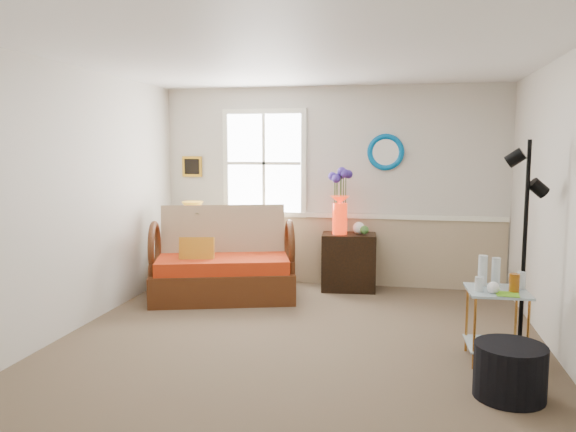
% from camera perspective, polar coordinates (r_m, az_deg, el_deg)
% --- Properties ---
extents(floor, '(4.50, 5.00, 0.01)m').
position_cam_1_polar(floor, '(5.24, 0.84, -13.17)').
color(floor, brown).
rests_on(floor, ground).
extents(ceiling, '(4.50, 5.00, 0.01)m').
position_cam_1_polar(ceiling, '(4.99, 0.89, 16.14)').
color(ceiling, white).
rests_on(ceiling, walls).
extents(walls, '(4.51, 5.01, 2.60)m').
position_cam_1_polar(walls, '(4.95, 0.86, 1.11)').
color(walls, beige).
rests_on(walls, floor).
extents(wainscot, '(4.46, 0.02, 0.90)m').
position_cam_1_polar(wainscot, '(7.50, 4.33, -3.49)').
color(wainscot, tan).
rests_on(wainscot, walls).
extents(chair_rail, '(4.46, 0.04, 0.06)m').
position_cam_1_polar(chair_rail, '(7.42, 4.35, 0.07)').
color(chair_rail, white).
rests_on(chair_rail, walls).
extents(window, '(1.14, 0.06, 1.44)m').
position_cam_1_polar(window, '(7.53, -2.44, 5.37)').
color(window, white).
rests_on(window, walls).
extents(picture, '(0.28, 0.03, 0.28)m').
position_cam_1_polar(picture, '(7.85, -9.70, 4.98)').
color(picture, '#AE7E1F').
rests_on(picture, walls).
extents(mirror, '(0.47, 0.07, 0.47)m').
position_cam_1_polar(mirror, '(7.32, 9.90, 6.41)').
color(mirror, '#006BB2').
rests_on(mirror, walls).
extents(loveseat, '(1.87, 1.39, 1.09)m').
position_cam_1_polar(loveseat, '(6.79, -6.63, -3.79)').
color(loveseat, '#522A11').
rests_on(loveseat, floor).
extents(throw_pillow, '(0.42, 0.18, 0.40)m').
position_cam_1_polar(throw_pillow, '(6.69, -9.25, -3.88)').
color(throw_pillow, '#C06007').
rests_on(throw_pillow, loveseat).
extents(lamp_stand, '(0.45, 0.45, 0.61)m').
position_cam_1_polar(lamp_stand, '(7.46, -9.33, -4.75)').
color(lamp_stand, black).
rests_on(lamp_stand, floor).
extents(table_lamp, '(0.34, 0.34, 0.50)m').
position_cam_1_polar(table_lamp, '(7.39, -9.64, -0.49)').
color(table_lamp, orange).
rests_on(table_lamp, lamp_stand).
extents(potted_plant, '(0.52, 0.53, 0.30)m').
position_cam_1_polar(potted_plant, '(7.27, -8.75, -1.39)').
color(potted_plant, '#447B34').
rests_on(potted_plant, lamp_stand).
extents(cabinet, '(0.71, 0.49, 0.72)m').
position_cam_1_polar(cabinet, '(7.20, 6.18, -4.66)').
color(cabinet, black).
rests_on(cabinet, floor).
extents(flower_vase, '(0.27, 0.27, 0.81)m').
position_cam_1_polar(flower_vase, '(7.08, 5.30, 1.43)').
color(flower_vase, '#F72A0C').
rests_on(flower_vase, cabinet).
extents(side_table, '(0.50, 0.50, 0.62)m').
position_cam_1_polar(side_table, '(5.13, 20.36, -10.42)').
color(side_table, '#B4742D').
rests_on(side_table, floor).
extents(tabletop_items, '(0.48, 0.48, 0.26)m').
position_cam_1_polar(tabletop_items, '(5.04, 20.72, -5.55)').
color(tabletop_items, silver).
rests_on(tabletop_items, side_table).
extents(floor_lamp, '(0.33, 0.33, 1.87)m').
position_cam_1_polar(floor_lamp, '(5.33, 22.89, -2.96)').
color(floor_lamp, black).
rests_on(floor_lamp, floor).
extents(ottoman, '(0.61, 0.61, 0.39)m').
position_cam_1_polar(ottoman, '(4.50, 21.60, -14.44)').
color(ottoman, black).
rests_on(ottoman, floor).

